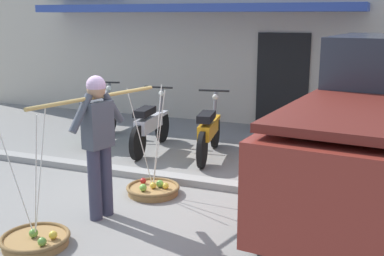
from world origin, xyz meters
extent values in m
plane|color=gray|center=(0.00, 0.00, 0.00)|extent=(90.00, 90.00, 0.00)
cube|color=gray|center=(0.00, 0.70, 0.05)|extent=(20.00, 0.24, 0.10)
cylinder|color=#38384C|center=(-0.45, -0.85, 0.43)|extent=(0.15, 0.15, 0.86)
cylinder|color=#38384C|center=(-0.41, -0.67, 0.43)|extent=(0.15, 0.15, 0.86)
cube|color=#474C56|center=(-0.43, -0.76, 1.13)|extent=(0.28, 0.38, 0.54)
sphere|color=tan|center=(-0.43, -0.76, 1.53)|extent=(0.21, 0.21, 0.21)
sphere|color=#D1A8CC|center=(-0.43, -0.76, 1.58)|extent=(0.22, 0.22, 0.22)
cylinder|color=#474C56|center=(-0.49, -0.99, 1.30)|extent=(0.17, 0.35, 0.43)
cylinder|color=#474C56|center=(-0.37, -0.53, 1.30)|extent=(0.17, 0.35, 0.43)
cylinder|color=tan|center=(-0.43, -0.76, 1.45)|extent=(0.51, 1.82, 0.04)
cylinder|color=#9E7542|center=(-0.66, -1.67, 0.04)|extent=(0.68, 0.68, 0.09)
torus|color=brown|center=(-0.66, -1.67, 0.10)|extent=(0.72, 0.72, 0.05)
sphere|color=#649A3B|center=(-0.47, -1.79, 0.14)|extent=(0.09, 0.09, 0.09)
sphere|color=yellow|center=(-0.47, -1.62, 0.13)|extent=(0.09, 0.09, 0.09)
sphere|color=#69A23E|center=(-0.68, -1.66, 0.14)|extent=(0.10, 0.10, 0.10)
cylinder|color=silver|center=(-0.66, -1.51, 0.77)|extent=(0.01, 0.32, 1.36)
cylinder|color=silver|center=(-0.79, -1.75, 0.77)|extent=(0.28, 0.17, 1.36)
cylinder|color=silver|center=(-0.52, -1.75, 0.77)|extent=(0.28, 0.17, 1.36)
cylinder|color=#9E7542|center=(-0.20, 0.15, 0.04)|extent=(0.68, 0.68, 0.09)
torus|color=brown|center=(-0.20, 0.15, 0.10)|extent=(0.72, 0.72, 0.05)
sphere|color=yellow|center=(-0.02, 0.17, 0.13)|extent=(0.08, 0.08, 0.08)
sphere|color=gold|center=(-0.18, 0.11, 0.13)|extent=(0.09, 0.09, 0.09)
sphere|color=#78B947|center=(-0.12, 0.20, 0.14)|extent=(0.10, 0.10, 0.10)
sphere|color=#AC1F1B|center=(-0.39, 0.23, 0.13)|extent=(0.08, 0.08, 0.08)
sphere|color=#7ABD48|center=(-0.26, -0.03, 0.14)|extent=(0.10, 0.10, 0.10)
cylinder|color=silver|center=(-0.20, 0.30, 0.77)|extent=(0.01, 0.32, 1.36)
cylinder|color=silver|center=(-0.33, 0.07, 0.77)|extent=(0.28, 0.17, 1.36)
cylinder|color=silver|center=(-0.06, 0.07, 0.77)|extent=(0.28, 0.17, 1.36)
cylinder|color=black|center=(-2.55, 2.92, 0.29)|extent=(0.22, 0.58, 0.58)
cylinder|color=black|center=(-2.25, 1.71, 0.29)|extent=(0.22, 0.58, 0.58)
cube|color=#19663D|center=(-2.55, 2.92, 0.55)|extent=(0.20, 0.31, 0.06)
cube|color=#19663D|center=(-2.38, 2.22, 0.51)|extent=(0.41, 0.92, 0.24)
cube|color=black|center=(-2.34, 2.04, 0.75)|extent=(0.35, 0.60, 0.12)
cylinder|color=slate|center=(-2.52, 2.82, 0.68)|extent=(0.13, 0.30, 0.76)
cylinder|color=black|center=(-2.51, 2.74, 1.07)|extent=(0.53, 0.16, 0.04)
sphere|color=silver|center=(-2.54, 2.90, 0.93)|extent=(0.11, 0.11, 0.11)
cylinder|color=black|center=(-1.28, 2.71, 0.29)|extent=(0.14, 0.59, 0.58)
cylinder|color=black|center=(-1.14, 1.48, 0.29)|extent=(0.14, 0.59, 0.58)
cube|color=silver|center=(-1.28, 2.71, 0.55)|extent=(0.17, 0.29, 0.06)
cube|color=silver|center=(-1.20, 1.99, 0.51)|extent=(0.30, 0.92, 0.24)
cube|color=black|center=(-1.18, 1.81, 0.75)|extent=(0.28, 0.58, 0.12)
cylinder|color=slate|center=(-1.27, 2.61, 0.68)|extent=(0.09, 0.30, 0.76)
cylinder|color=black|center=(-1.26, 2.53, 1.07)|extent=(0.54, 0.10, 0.04)
sphere|color=silver|center=(-1.28, 2.69, 0.93)|extent=(0.11, 0.11, 0.11)
cylinder|color=black|center=(-0.21, 2.71, 0.29)|extent=(0.18, 0.59, 0.58)
cylinder|color=black|center=(0.00, 1.48, 0.29)|extent=(0.18, 0.59, 0.58)
cube|color=orange|center=(-0.21, 2.71, 0.55)|extent=(0.19, 0.30, 0.06)
cube|color=orange|center=(-0.09, 2.00, 0.51)|extent=(0.35, 0.92, 0.24)
cube|color=black|center=(-0.06, 1.82, 0.75)|extent=(0.31, 0.59, 0.12)
cylinder|color=slate|center=(-0.20, 2.61, 0.68)|extent=(0.11, 0.30, 0.76)
cylinder|color=black|center=(-0.18, 2.53, 1.07)|extent=(0.54, 0.13, 0.04)
sphere|color=silver|center=(-0.21, 2.69, 0.93)|extent=(0.11, 0.11, 0.11)
cylinder|color=black|center=(1.94, 2.12, 0.38)|extent=(0.34, 0.78, 0.76)
cylinder|color=black|center=(1.62, -0.78, 0.38)|extent=(0.34, 0.78, 0.76)
cube|color=beige|center=(-1.40, 7.30, 2.10)|extent=(13.00, 5.00, 4.20)
cube|color=#334CA3|center=(-1.40, 4.30, 2.50)|extent=(7.15, 1.00, 0.16)
cube|color=black|center=(0.55, 4.78, 1.00)|extent=(1.10, 0.06, 2.00)
cube|color=olive|center=(1.42, 2.33, 0.16)|extent=(0.44, 0.36, 0.32)
camera|label=1|loc=(2.61, -5.35, 2.35)|focal=45.23mm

